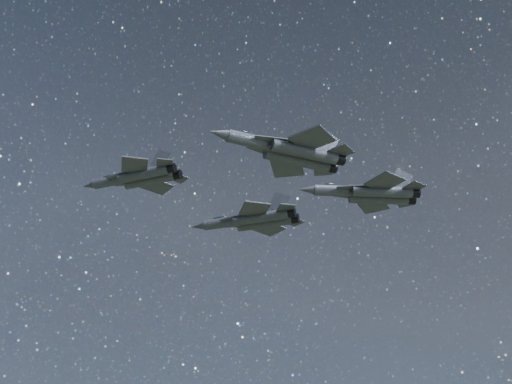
{
  "coord_description": "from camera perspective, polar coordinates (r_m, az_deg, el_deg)",
  "views": [
    {
      "loc": [
        5.85,
        -74.57,
        110.65
      ],
      "look_at": [
        2.39,
        1.09,
        152.49
      ],
      "focal_mm": 42.0,
      "sensor_mm": 36.0,
      "label": 1
    }
  ],
  "objects": [
    {
      "name": "jet_left",
      "position": [
        99.76,
        -0.19,
        -2.66
      ],
      "size": [
        19.72,
        13.37,
        4.96
      ],
      "rotation": [
        0.0,
        0.0,
        -0.26
      ],
      "color": "#32363F"
    },
    {
      "name": "jet_lead",
      "position": [
        86.91,
        -11.08,
        1.42
      ],
      "size": [
        16.37,
        11.01,
        4.13
      ],
      "rotation": [
        0.0,
        0.0,
        -0.3
      ],
      "color": "#32363F"
    },
    {
      "name": "jet_slot",
      "position": [
        88.83,
        10.84,
        -0.11
      ],
      "size": [
        18.36,
        12.85,
        4.63
      ],
      "rotation": [
        0.0,
        0.0,
        0.11
      ],
      "color": "#32363F"
    },
    {
      "name": "jet_right",
      "position": [
        75.41,
        3.27,
        3.91
      ],
      "size": [
        18.26,
        11.96,
        4.71
      ],
      "rotation": [
        0.0,
        0.0,
        0.43
      ],
      "color": "#32363F"
    }
  ]
}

